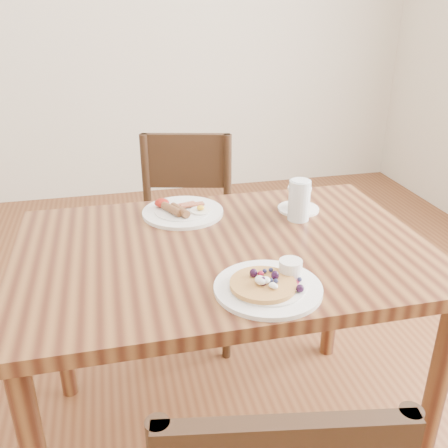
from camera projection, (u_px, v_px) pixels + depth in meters
name	position (u px, v px, depth m)	size (l,w,h in m)	color
ground	(224.00, 434.00, 1.77)	(5.00, 5.00, 0.00)	brown
dining_table	(224.00, 275.00, 1.50)	(1.20, 0.80, 0.75)	brown
chair_far	(186.00, 229.00, 2.16)	(0.51, 0.51, 0.88)	black
pancake_plate	(269.00, 284.00, 1.23)	(0.27, 0.27, 0.06)	white
breakfast_plate	(182.00, 211.00, 1.66)	(0.27, 0.27, 0.04)	white
teacup_saucer	(299.00, 200.00, 1.69)	(0.14, 0.14, 0.08)	white
water_glass	(299.00, 200.00, 1.60)	(0.07, 0.07, 0.13)	silver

